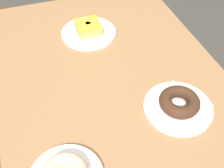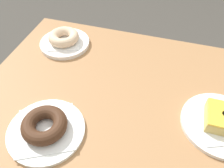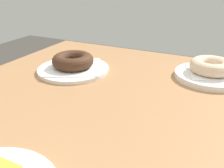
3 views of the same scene
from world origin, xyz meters
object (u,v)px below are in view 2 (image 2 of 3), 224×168
Objects in this scene: donut_glazed_square at (224,118)px; donut_sugar_ring at (64,37)px; plate_chocolate_ring at (47,130)px; plate_sugar_ring at (65,43)px; plate_glazed_square at (220,124)px; donut_chocolate_ring at (44,125)px.

donut_glazed_square is 0.80× the size of donut_sugar_ring.
donut_glazed_square is at bearing -160.78° from plate_chocolate_ring.
plate_chocolate_ring is 0.40m from plate_sugar_ring.
plate_glazed_square is at bearing -160.78° from plate_chocolate_ring.
donut_sugar_ring reaches higher than donut_chocolate_ring.
donut_sugar_ring is at bearing -72.56° from donut_chocolate_ring.
plate_glazed_square is (-0.46, -0.16, 0.00)m from plate_chocolate_ring.
plate_glazed_square is at bearing 159.49° from plate_sugar_ring.
donut_chocolate_ring is 0.64× the size of plate_sugar_ring.
plate_chocolate_ring is at bearing 107.44° from plate_sugar_ring.
donut_chocolate_ring is at bearing 107.44° from donut_sugar_ring.
plate_sugar_ring is (0.12, -0.38, -0.03)m from donut_chocolate_ring.
plate_chocolate_ring is 0.03m from donut_chocolate_ring.
donut_sugar_ring is (0.58, -0.22, 0.03)m from plate_glazed_square.
plate_chocolate_ring is at bearing 0.00° from donut_chocolate_ring.
donut_glazed_square is at bearing -160.78° from donut_chocolate_ring.
donut_sugar_ring reaches higher than donut_glazed_square.
plate_chocolate_ring is at bearing 19.22° from donut_glazed_square.
donut_chocolate_ring is 0.49m from donut_glazed_square.
plate_sugar_ring reaches higher than plate_glazed_square.
plate_glazed_square is at bearing -160.78° from donut_chocolate_ring.
donut_glazed_square reaches higher than plate_glazed_square.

